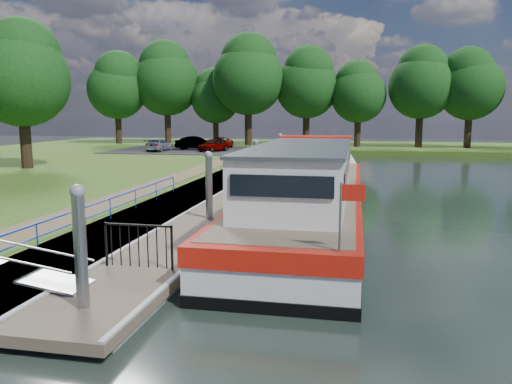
% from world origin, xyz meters
% --- Properties ---
extents(ground, '(160.00, 160.00, 0.00)m').
position_xyz_m(ground, '(0.00, 0.00, 0.00)').
color(ground, black).
rests_on(ground, ground).
extents(bank_edge, '(1.10, 90.00, 0.78)m').
position_xyz_m(bank_edge, '(-2.55, 15.00, 0.39)').
color(bank_edge, '#473D2D').
rests_on(bank_edge, ground).
extents(far_bank, '(60.00, 18.00, 0.60)m').
position_xyz_m(far_bank, '(12.00, 52.00, 0.30)').
color(far_bank, '#315117').
rests_on(far_bank, ground).
extents(footpath, '(1.60, 40.00, 0.05)m').
position_xyz_m(footpath, '(-4.40, 8.00, 0.80)').
color(footpath, brown).
rests_on(footpath, riverbank).
extents(carpark, '(14.00, 12.00, 0.06)m').
position_xyz_m(carpark, '(-11.00, 38.00, 0.81)').
color(carpark, black).
rests_on(carpark, riverbank).
extents(blue_fence, '(0.04, 18.04, 0.72)m').
position_xyz_m(blue_fence, '(-2.75, 3.00, 1.31)').
color(blue_fence, '#0C2DBF').
rests_on(blue_fence, riverbank).
extents(pontoon, '(2.50, 30.00, 0.56)m').
position_xyz_m(pontoon, '(0.00, 13.00, 0.18)').
color(pontoon, brown).
rests_on(pontoon, ground).
extents(mooring_piles, '(0.30, 27.30, 3.55)m').
position_xyz_m(mooring_piles, '(0.00, 13.00, 1.28)').
color(mooring_piles, gray).
rests_on(mooring_piles, ground).
extents(gangway, '(2.58, 1.00, 0.92)m').
position_xyz_m(gangway, '(-1.85, 0.50, 0.63)').
color(gangway, '#A5A8AD').
rests_on(gangway, ground).
extents(gate_panel, '(1.85, 0.05, 1.15)m').
position_xyz_m(gate_panel, '(-0.00, 2.20, 1.15)').
color(gate_panel, black).
rests_on(gate_panel, ground).
extents(barge, '(4.36, 21.15, 4.78)m').
position_xyz_m(barge, '(3.60, 11.17, 1.09)').
color(barge, black).
rests_on(barge, ground).
extents(horizon_trees, '(54.38, 10.03, 12.87)m').
position_xyz_m(horizon_trees, '(-1.61, 48.68, 7.95)').
color(horizon_trees, '#332316').
rests_on(horizon_trees, ground).
extents(bank_tree_a, '(6.12, 6.12, 9.72)m').
position_xyz_m(bank_tree_a, '(-15.99, 20.08, 7.02)').
color(bank_tree_a, '#332316').
rests_on(bank_tree_a, riverbank).
extents(car_a, '(2.68, 3.93, 1.24)m').
position_xyz_m(car_a, '(-7.84, 36.27, 1.46)').
color(car_a, '#999999').
rests_on(car_a, carpark).
extents(car_b, '(4.01, 1.63, 1.30)m').
position_xyz_m(car_b, '(-10.15, 37.85, 1.48)').
color(car_b, '#999999').
rests_on(car_b, carpark).
extents(car_c, '(1.70, 3.94, 1.13)m').
position_xyz_m(car_c, '(-13.16, 35.84, 1.40)').
color(car_c, '#999999').
rests_on(car_c, carpark).
extents(car_d, '(2.24, 4.12, 1.10)m').
position_xyz_m(car_d, '(-8.44, 40.46, 1.38)').
color(car_d, '#999999').
rests_on(car_d, carpark).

